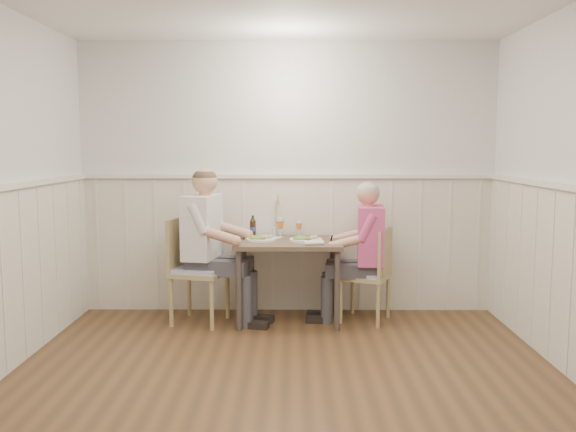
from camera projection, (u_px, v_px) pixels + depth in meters
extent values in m
plane|color=#4A331E|center=(285.00, 404.00, 3.81)|extent=(4.50, 4.50, 0.00)
cube|color=silver|center=(288.00, 178.00, 5.90)|extent=(4.00, 0.04, 2.60)
cube|color=silver|center=(273.00, 278.00, 1.42)|extent=(4.00, 0.04, 2.60)
cube|color=silver|center=(288.00, 245.00, 5.95)|extent=(3.98, 0.03, 1.30)
cube|color=silver|center=(288.00, 176.00, 5.86)|extent=(3.98, 0.06, 0.04)
cube|color=brown|center=(288.00, 243.00, 5.55)|extent=(0.96, 0.70, 0.04)
cylinder|color=#3F3833|center=(239.00, 291.00, 5.30)|extent=(0.05, 0.05, 0.71)
cylinder|color=#3F3833|center=(244.00, 276.00, 5.90)|extent=(0.05, 0.05, 0.71)
cylinder|color=#3F3833|center=(337.00, 291.00, 5.29)|extent=(0.05, 0.05, 0.71)
cylinder|color=#3F3833|center=(333.00, 276.00, 5.89)|extent=(0.05, 0.05, 0.71)
cube|color=#9B8B67|center=(365.00, 276.00, 5.60)|extent=(0.54, 0.54, 0.04)
cube|color=#616BA7|center=(365.00, 273.00, 5.59)|extent=(0.48, 0.48, 0.03)
cube|color=#9B8B67|center=(385.00, 253.00, 5.50)|extent=(0.19, 0.39, 0.43)
cylinder|color=#9B8B67|center=(378.00, 306.00, 5.39)|extent=(0.03, 0.03, 0.40)
cylinder|color=#9B8B67|center=(341.00, 302.00, 5.53)|extent=(0.03, 0.03, 0.40)
cylinder|color=#9B8B67|center=(388.00, 297.00, 5.71)|extent=(0.03, 0.03, 0.40)
cylinder|color=#9B8B67|center=(352.00, 294.00, 5.85)|extent=(0.03, 0.03, 0.40)
cube|color=#9B8B67|center=(200.00, 273.00, 5.53)|extent=(0.55, 0.55, 0.04)
cube|color=#616BA7|center=(199.00, 269.00, 5.53)|extent=(0.50, 0.50, 0.03)
cube|color=#9B8B67|center=(178.00, 244.00, 5.56)|extent=(0.15, 0.45, 0.47)
cylinder|color=#9B8B67|center=(189.00, 292.00, 5.80)|extent=(0.04, 0.04, 0.44)
cylinder|color=#9B8B67|center=(227.00, 295.00, 5.70)|extent=(0.04, 0.04, 0.44)
cylinder|color=#9B8B67|center=(171.00, 303.00, 5.43)|extent=(0.04, 0.04, 0.44)
cylinder|color=#9B8B67|center=(212.00, 305.00, 5.32)|extent=(0.04, 0.04, 0.44)
cube|color=#3F3F47|center=(368.00, 298.00, 5.59)|extent=(0.45, 0.42, 0.43)
cube|color=#3F3F47|center=(347.00, 269.00, 5.58)|extent=(0.43, 0.38, 0.12)
cube|color=#CE408A|center=(368.00, 235.00, 5.53)|extent=(0.27, 0.44, 0.53)
sphere|color=tan|center=(369.00, 193.00, 5.48)|extent=(0.21, 0.21, 0.21)
sphere|color=#A5A5A0|center=(369.00, 190.00, 5.48)|extent=(0.20, 0.20, 0.20)
cube|color=black|center=(331.00, 234.00, 5.56)|extent=(0.02, 0.07, 0.12)
cube|color=#3F3F47|center=(205.00, 297.00, 5.58)|extent=(0.53, 0.50, 0.47)
cube|color=#3F3F47|center=(227.00, 266.00, 5.50)|extent=(0.50, 0.46, 0.14)
cube|color=white|center=(204.00, 227.00, 5.50)|extent=(0.34, 0.50, 0.57)
sphere|color=tan|center=(204.00, 181.00, 5.45)|extent=(0.23, 0.23, 0.23)
sphere|color=#4C3828|center=(203.00, 178.00, 5.45)|extent=(0.22, 0.22, 0.22)
cylinder|color=white|center=(306.00, 240.00, 5.53)|extent=(0.30, 0.30, 0.02)
ellipsoid|color=#3F722D|center=(301.00, 236.00, 5.50)|extent=(0.15, 0.12, 0.06)
sphere|color=tan|center=(313.00, 236.00, 5.54)|extent=(0.04, 0.04, 0.04)
cube|color=#934C49|center=(308.00, 237.00, 5.60)|extent=(0.09, 0.06, 0.01)
cylinder|color=white|center=(315.00, 236.00, 5.60)|extent=(0.06, 0.06, 0.03)
cylinder|color=white|center=(261.00, 239.00, 5.58)|extent=(0.28, 0.28, 0.02)
ellipsoid|color=#3F722D|center=(257.00, 236.00, 5.54)|extent=(0.14, 0.11, 0.05)
sphere|color=tan|center=(268.00, 236.00, 5.58)|extent=(0.04, 0.04, 0.04)
cylinder|color=silver|center=(299.00, 236.00, 5.80)|extent=(0.06, 0.06, 0.01)
cylinder|color=silver|center=(299.00, 232.00, 5.80)|extent=(0.01, 0.01, 0.07)
cone|color=orange|center=(299.00, 226.00, 5.79)|extent=(0.06, 0.06, 0.06)
cylinder|color=silver|center=(299.00, 222.00, 5.79)|extent=(0.06, 0.06, 0.03)
cylinder|color=silver|center=(280.00, 237.00, 5.75)|extent=(0.07, 0.07, 0.01)
cylinder|color=silver|center=(280.00, 232.00, 5.74)|extent=(0.01, 0.01, 0.08)
cone|color=orange|center=(280.00, 225.00, 5.73)|extent=(0.08, 0.08, 0.07)
cylinder|color=silver|center=(280.00, 219.00, 5.73)|extent=(0.08, 0.08, 0.03)
cylinder|color=black|center=(253.00, 229.00, 5.75)|extent=(0.06, 0.06, 0.15)
cone|color=black|center=(253.00, 220.00, 5.74)|extent=(0.06, 0.06, 0.04)
cylinder|color=black|center=(253.00, 217.00, 5.73)|extent=(0.02, 0.02, 0.03)
cylinder|color=#2B3895|center=(253.00, 229.00, 5.75)|extent=(0.06, 0.06, 0.04)
cylinder|color=white|center=(314.00, 243.00, 5.30)|extent=(0.18, 0.07, 0.04)
cylinder|color=silver|center=(275.00, 232.00, 5.82)|extent=(0.05, 0.05, 0.09)
cylinder|color=tan|center=(275.00, 216.00, 5.80)|extent=(0.03, 0.03, 0.29)
cone|color=tan|center=(275.00, 197.00, 5.78)|extent=(0.04, 0.04, 0.10)
cube|color=#616BA7|center=(261.00, 237.00, 5.75)|extent=(0.39, 0.34, 0.01)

